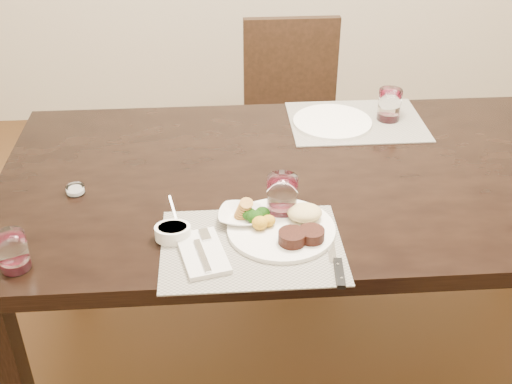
{
  "coord_description": "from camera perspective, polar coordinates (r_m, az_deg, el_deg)",
  "views": [
    {
      "loc": [
        -0.35,
        -1.65,
        1.74
      ],
      "look_at": [
        -0.24,
        -0.21,
        0.82
      ],
      "focal_mm": 45.0,
      "sensor_mm": 36.0,
      "label": 1
    }
  ],
  "objects": [
    {
      "name": "dining_table",
      "position": [
        2.0,
        6.59,
        -0.25
      ],
      "size": [
        2.0,
        1.0,
        0.75
      ],
      "color": "black",
      "rests_on": "ground"
    },
    {
      "name": "salt_cellar",
      "position": [
        1.9,
        -15.75,
        0.16
      ],
      "size": [
        0.05,
        0.05,
        0.02
      ],
      "rotation": [
        0.0,
        0.0,
        0.4
      ],
      "color": "white",
      "rests_on": "dining_table"
    },
    {
      "name": "wine_glass_far",
      "position": [
        2.28,
        11.76,
        7.47
      ],
      "size": [
        0.08,
        0.08,
        0.11
      ],
      "rotation": [
        0.0,
        0.0,
        -0.42
      ],
      "color": "white",
      "rests_on": "placemat_far"
    },
    {
      "name": "dinner_plate",
      "position": [
        1.67,
        2.73,
        -3.1
      ],
      "size": [
        0.28,
        0.28,
        0.05
      ],
      "rotation": [
        0.0,
        0.0,
        -0.13
      ],
      "color": "white",
      "rests_on": "placemat_near"
    },
    {
      "name": "placemat_far",
      "position": [
        2.27,
        8.89,
        6.21
      ],
      "size": [
        0.46,
        0.34,
        0.0
      ],
      "primitive_type": "cube",
      "color": "gray",
      "rests_on": "dining_table"
    },
    {
      "name": "chair_far",
      "position": [
        2.88,
        3.24,
        7.03
      ],
      "size": [
        0.42,
        0.42,
        0.9
      ],
      "color": "black",
      "rests_on": "ground"
    },
    {
      "name": "sauce_ramekin",
      "position": [
        1.66,
        -7.4,
        -3.52
      ],
      "size": [
        0.09,
        0.14,
        0.07
      ],
      "rotation": [
        0.0,
        0.0,
        0.31
      ],
      "color": "white",
      "rests_on": "placemat_near"
    },
    {
      "name": "placemat_near",
      "position": [
        1.63,
        -0.36,
        -4.88
      ],
      "size": [
        0.46,
        0.34,
        0.0
      ],
      "primitive_type": "cube",
      "color": "gray",
      "rests_on": "dining_table"
    },
    {
      "name": "cracker_bowl",
      "position": [
        1.71,
        -1.38,
        -2.12
      ],
      "size": [
        0.14,
        0.14,
        0.05
      ],
      "rotation": [
        0.0,
        0.0,
        -0.2
      ],
      "color": "white",
      "rests_on": "placemat_near"
    },
    {
      "name": "ground_plane",
      "position": [
        2.42,
        5.59,
        -13.65
      ],
      "size": [
        4.5,
        4.5,
        0.0
      ],
      "primitive_type": "plane",
      "color": "#4D3318",
      "rests_on": "ground"
    },
    {
      "name": "napkin_fork",
      "position": [
        1.6,
        -4.77,
        -5.4
      ],
      "size": [
        0.14,
        0.2,
        0.02
      ],
      "rotation": [
        0.0,
        0.0,
        0.23
      ],
      "color": "silver",
      "rests_on": "placemat_near"
    },
    {
      "name": "steak_knife",
      "position": [
        1.57,
        7.24,
        -6.54
      ],
      "size": [
        0.03,
        0.24,
        0.01
      ],
      "rotation": [
        0.0,
        0.0,
        -0.09
      ],
      "color": "silver",
      "rests_on": "placemat_near"
    },
    {
      "name": "wine_glass_side",
      "position": [
        1.65,
        -20.79,
        -5.12
      ],
      "size": [
        0.07,
        0.07,
        0.1
      ],
      "rotation": [
        0.0,
        0.0,
        -0.06
      ],
      "color": "white",
      "rests_on": "dining_table"
    },
    {
      "name": "wine_glass_near",
      "position": [
        1.72,
        2.32,
        -0.53
      ],
      "size": [
        0.08,
        0.08,
        0.11
      ],
      "rotation": [
        0.0,
        0.0,
        -0.26
      ],
      "color": "white",
      "rests_on": "placemat_near"
    },
    {
      "name": "far_plate",
      "position": [
        2.23,
        6.8,
        6.21
      ],
      "size": [
        0.27,
        0.27,
        0.01
      ],
      "primitive_type": "cylinder",
      "color": "white",
      "rests_on": "placemat_far"
    }
  ]
}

